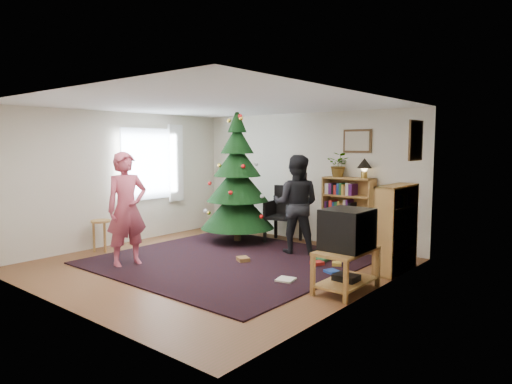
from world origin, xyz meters
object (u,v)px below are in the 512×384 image
Objects in this scene: picture_back at (357,141)px; stool at (101,227)px; potted_plant at (339,165)px; christmas_tree at (237,187)px; person_standing at (127,209)px; tv_stand at (346,266)px; table_lamp at (364,165)px; bookshelf_back at (348,212)px; crt_tv at (347,229)px; bookshelf_right at (396,228)px; picture_right at (416,140)px; person_by_chair at (296,204)px; armchair at (287,211)px.

picture_back is 4.82m from stool.
stool is 1.26× the size of potted_plant.
christmas_tree is 2.60m from stool.
picture_back is at bearing -20.63° from person_standing.
tv_stand is at bearing -65.18° from picture_back.
bookshelf_back is at bearing 180.00° from table_lamp.
crt_tv is 4.51m from stool.
bookshelf_right is at bearing -31.26° from potted_plant.
picture_right is (1.33, -0.73, 0.00)m from picture_back.
tv_stand is (-0.12, -1.28, -0.34)m from bookshelf_right.
person_by_chair reaches higher than table_lamp.
table_lamp is (0.50, -0.00, 0.02)m from potted_plant.
bookshelf_back is at bearing 42.42° from stool.
picture_right is at bearing -22.71° from bookshelf_back.
picture_back is 2.79m from crt_tv.
bookshelf_right is 2.17× the size of crt_tv.
table_lamp is (0.22, -0.14, -0.41)m from picture_back.
bookshelf_back is 3.68× the size of table_lamp.
crt_tv is at bearing -58.17° from potted_plant.
christmas_tree is at bearing -159.34° from table_lamp.
picture_right is 1.07× the size of stool.
bookshelf_back reaches higher than tv_stand.
stool is at bearing -169.68° from tv_stand.
potted_plant is (-1.47, 0.90, 0.86)m from bookshelf_right.
bookshelf_right is (1.19, -1.03, -1.29)m from picture_back.
picture_back reaches higher than tv_stand.
tv_stand is 2.63m from table_lamp.
bookshelf_back is (-1.41, 0.59, -1.29)m from picture_right.
picture_back is 0.48m from table_lamp.
person_standing is (-3.25, -1.06, 0.56)m from tv_stand.
christmas_tree is 7.29× the size of table_lamp.
crt_tv is at bearing -59.70° from person_standing.
christmas_tree is 5.78× the size of potted_plant.
stool is (-2.02, -2.81, -0.15)m from armchair.
tv_stand is 2.66× the size of table_lamp.
table_lamp is (2.24, 0.84, 0.46)m from christmas_tree.
picture_back is 0.42× the size of bookshelf_back.
bookshelf_back is 2.32× the size of stool.
christmas_tree is 1.98× the size of bookshelf_back.
table_lamp reaches higher than armchair.
christmas_tree is 3.37m from crt_tv.
picture_back is 2.41m from christmas_tree.
armchair is (-2.40, 2.00, 0.26)m from tv_stand.
tv_stand is (1.15, -2.18, -0.34)m from bookshelf_back.
table_lamp is (-1.11, 0.59, -0.41)m from picture_right.
potted_plant is at bearing -4.22° from armchair.
christmas_tree is 1.45× the size of person_standing.
christmas_tree is 4.31× the size of crt_tv.
bookshelf_back is 0.92m from table_lamp.
christmas_tree reaches higher than crt_tv.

